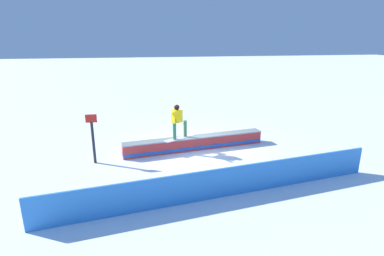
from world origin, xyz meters
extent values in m
plane|color=white|center=(0.00, 0.00, 0.00)|extent=(120.00, 120.00, 0.00)
cube|color=red|center=(0.00, 0.00, 0.26)|extent=(6.05, 1.34, 0.53)
cube|color=blue|center=(0.00, 0.00, 0.13)|extent=(6.06, 1.35, 0.13)
cube|color=gray|center=(0.00, 0.00, 0.55)|extent=(6.06, 1.40, 0.04)
cube|color=silver|center=(0.66, 0.10, 0.57)|extent=(1.40, 0.97, 0.01)
cylinder|color=#3A7A48|center=(0.90, 0.23, 0.93)|extent=(0.19, 0.19, 0.69)
cylinder|color=#3A7A48|center=(0.42, -0.04, 0.93)|extent=(0.19, 0.19, 0.69)
cube|color=yellow|center=(0.78, 0.17, 1.53)|extent=(0.47, 0.41, 0.51)
sphere|color=black|center=(0.78, 0.17, 1.89)|extent=(0.22, 0.22, 0.22)
cylinder|color=yellow|center=(0.86, 0.40, 1.55)|extent=(0.38, 0.27, 0.51)
cylinder|color=yellow|center=(0.78, -0.02, 1.55)|extent=(0.32, 0.23, 0.54)
cube|color=#3282DC|center=(0.00, 4.09, 0.47)|extent=(10.37, 1.62, 0.93)
cylinder|color=#262628|center=(4.00, 0.75, 0.79)|extent=(0.10, 0.10, 1.59)
cube|color=red|center=(4.00, 0.75, 1.74)|extent=(0.40, 0.04, 0.30)
camera|label=1|loc=(2.33, 11.88, 4.59)|focal=28.46mm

